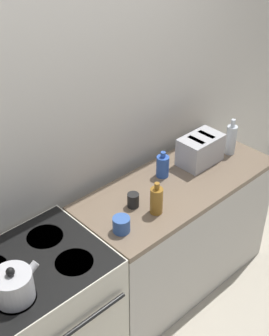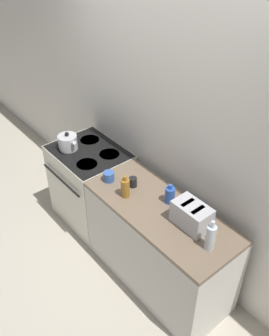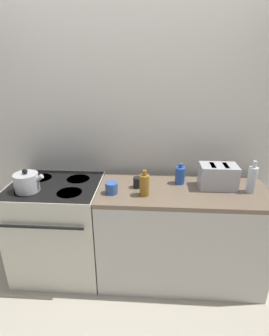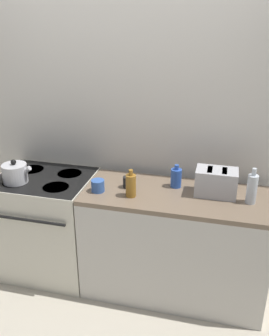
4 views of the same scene
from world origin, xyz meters
name	(u,v)px [view 1 (image 1 of 4)]	position (x,y,z in m)	size (l,w,h in m)	color
wall_back	(74,130)	(0.00, 0.69, 1.30)	(8.00, 0.05, 2.60)	silver
stove	(41,319)	(-0.60, 0.32, 0.45)	(0.77, 0.67, 0.89)	silver
counter_block	(175,233)	(0.50, 0.30, 0.44)	(1.40, 0.59, 0.89)	silver
kettle	(14,286)	(-0.76, 0.19, 0.96)	(0.24, 0.19, 0.19)	silver
toaster	(200,150)	(0.78, 0.36, 0.99)	(0.30, 0.19, 0.20)	#BCBCC1
bottle_clear	(231,139)	(1.02, 0.29, 1.00)	(0.07, 0.07, 0.26)	silver
bottle_blue	(163,166)	(0.48, 0.42, 0.96)	(0.08, 0.08, 0.18)	#2D56B7
bottle_amber	(156,200)	(0.18, 0.18, 0.97)	(0.08, 0.08, 0.21)	#9E6B23
cup_blue	(121,225)	(-0.08, 0.20, 0.93)	(0.10, 0.10, 0.09)	#3860B2
cup_black	(133,200)	(0.12, 0.31, 0.93)	(0.07, 0.07, 0.09)	black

